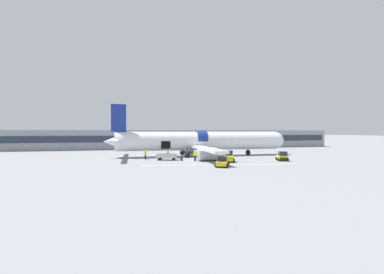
{
  "coord_description": "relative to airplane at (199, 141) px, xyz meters",
  "views": [
    {
      "loc": [
        -10.53,
        -41.08,
        4.87
      ],
      "look_at": [
        0.21,
        5.64,
        3.77
      ],
      "focal_mm": 24.0,
      "sensor_mm": 36.0,
      "label": 1
    }
  ],
  "objects": [
    {
      "name": "safety_cone_wingtip",
      "position": [
        1.43,
        -7.27,
        -2.53
      ],
      "size": [
        0.57,
        0.57,
        0.7
      ],
      "color": "black",
      "rests_on": "ground_plane"
    },
    {
      "name": "ground_crew_driver",
      "position": [
        -10.45,
        -3.69,
        -2.01
      ],
      "size": [
        0.38,
        0.56,
        1.61
      ],
      "color": "#1E2338",
      "rests_on": "ground_plane"
    },
    {
      "name": "airplane",
      "position": [
        0.0,
        0.0,
        0.0
      ],
      "size": [
        36.08,
        32.13,
        9.78
      ],
      "color": "silver",
      "rests_on": "ground_plane"
    },
    {
      "name": "baggage_tug_lead",
      "position": [
        -0.62,
        -15.34,
        -2.26
      ],
      "size": [
        2.55,
        3.12,
        1.38
      ],
      "color": "yellow",
      "rests_on": "ground_plane"
    },
    {
      "name": "baggage_cart_loading",
      "position": [
        -6.91,
        -5.63,
        -2.34
      ],
      "size": [
        4.32,
        2.69,
        1.05
      ],
      "color": "#B7BABF",
      "rests_on": "ground_plane"
    },
    {
      "name": "baggage_tug_rear",
      "position": [
        2.28,
        -10.42,
        -2.12
      ],
      "size": [
        2.37,
        2.84,
        1.79
      ],
      "color": "yellow",
      "rests_on": "ground_plane"
    },
    {
      "name": "baggage_tug_mid",
      "position": [
        11.4,
        -10.86,
        -2.21
      ],
      "size": [
        2.33,
        2.75,
        1.55
      ],
      "color": "yellow",
      "rests_on": "ground_plane"
    },
    {
      "name": "ground_crew_loader_a",
      "position": [
        -6.39,
        -2.74,
        -2.04
      ],
      "size": [
        0.48,
        0.52,
        1.56
      ],
      "color": "#1E2338",
      "rests_on": "ground_plane"
    },
    {
      "name": "ground_plane",
      "position": [
        -1.96,
        -7.43,
        -2.86
      ],
      "size": [
        500.0,
        500.0,
        0.0
      ],
      "primitive_type": "plane",
      "color": "gray"
    },
    {
      "name": "suitcase_on_tarmac_upright",
      "position": [
        -4.78,
        -7.33,
        -2.59
      ],
      "size": [
        0.45,
        0.36,
        0.64
      ],
      "color": "#721951",
      "rests_on": "ground_plane"
    },
    {
      "name": "apron_marking_line",
      "position": [
        -0.13,
        -13.35,
        -2.86
      ],
      "size": [
        22.65,
        3.35,
        0.01
      ],
      "color": "silver",
      "rests_on": "ground_plane"
    },
    {
      "name": "terminal_strip",
      "position": [
        -1.96,
        25.43,
        -0.3
      ],
      "size": [
        96.25,
        9.75,
        5.12
      ],
      "color": "gray",
      "rests_on": "ground_plane"
    },
    {
      "name": "ground_crew_loader_b",
      "position": [
        -2.69,
        -8.06,
        -1.93
      ],
      "size": [
        0.62,
        0.47,
        1.77
      ],
      "color": "black",
      "rests_on": "ground_plane"
    },
    {
      "name": "safety_cone_nose",
      "position": [
        18.69,
        -1.12,
        -2.55
      ],
      "size": [
        0.56,
        0.56,
        0.66
      ],
      "color": "black",
      "rests_on": "ground_plane"
    },
    {
      "name": "safety_cone_engine_left",
      "position": [
        -0.59,
        -15.93,
        -2.53
      ],
      "size": [
        0.65,
        0.65,
        0.71
      ],
      "color": "black",
      "rests_on": "ground_plane"
    }
  ]
}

